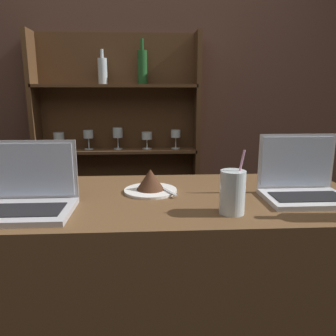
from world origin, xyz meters
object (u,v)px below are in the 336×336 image
at_px(laptop_near, 21,196).
at_px(cake_plate, 150,183).
at_px(water_glass, 232,192).
at_px(laptop_far, 303,184).

bearing_deg(laptop_near, cake_plate, 23.66).
distance_m(laptop_near, cake_plate, 0.46).
height_order(laptop_near, water_glass, laptop_near).
relative_size(laptop_far, water_glass, 1.43).
distance_m(laptop_far, water_glass, 0.33).
xyz_separation_m(cake_plate, water_glass, (0.26, -0.25, 0.03)).
relative_size(laptop_near, water_glass, 1.65).
distance_m(laptop_near, laptop_far, 0.98).
height_order(laptop_near, cake_plate, laptop_near).
bearing_deg(laptop_near, water_glass, -5.23).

